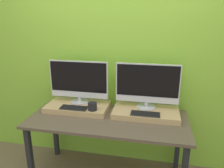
{
  "coord_description": "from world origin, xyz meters",
  "views": [
    {
      "loc": [
        0.45,
        -1.64,
        1.74
      ],
      "look_at": [
        0.0,
        0.57,
        1.04
      ],
      "focal_mm": 35.0,
      "sensor_mm": 36.0,
      "label": 1
    }
  ],
  "objects_px": {
    "monitor_left": "(79,81)",
    "keyboard_right": "(145,114)",
    "monitor_right": "(147,85)",
    "mug": "(92,106)",
    "keyboard_left": "(74,108)"
  },
  "relations": [
    {
      "from": "keyboard_right",
      "to": "monitor_left",
      "type": "bearing_deg",
      "value": 166.18
    },
    {
      "from": "monitor_right",
      "to": "keyboard_right",
      "type": "xyz_separation_m",
      "value": [
        -0.0,
        -0.19,
        -0.24
      ]
    },
    {
      "from": "monitor_left",
      "to": "mug",
      "type": "xyz_separation_m",
      "value": [
        0.21,
        -0.19,
        -0.21
      ]
    },
    {
      "from": "keyboard_right",
      "to": "keyboard_left",
      "type": "bearing_deg",
      "value": 180.0
    },
    {
      "from": "monitor_right",
      "to": "keyboard_right",
      "type": "height_order",
      "value": "monitor_right"
    },
    {
      "from": "monitor_left",
      "to": "keyboard_left",
      "type": "height_order",
      "value": "monitor_left"
    },
    {
      "from": "monitor_left",
      "to": "mug",
      "type": "bearing_deg",
      "value": -41.85
    },
    {
      "from": "keyboard_left",
      "to": "keyboard_right",
      "type": "bearing_deg",
      "value": 0.0
    },
    {
      "from": "monitor_left",
      "to": "monitor_right",
      "type": "bearing_deg",
      "value": 0.0
    },
    {
      "from": "monitor_left",
      "to": "keyboard_right",
      "type": "relative_size",
      "value": 2.29
    },
    {
      "from": "mug",
      "to": "keyboard_right",
      "type": "distance_m",
      "value": 0.55
    },
    {
      "from": "monitor_left",
      "to": "mug",
      "type": "distance_m",
      "value": 0.35
    },
    {
      "from": "keyboard_left",
      "to": "mug",
      "type": "bearing_deg",
      "value": 0.0
    },
    {
      "from": "mug",
      "to": "keyboard_right",
      "type": "bearing_deg",
      "value": 0.0
    },
    {
      "from": "monitor_right",
      "to": "keyboard_right",
      "type": "distance_m",
      "value": 0.31
    }
  ]
}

